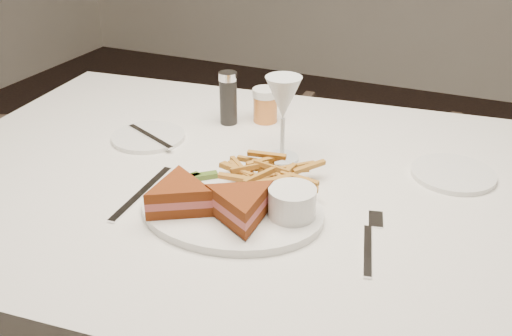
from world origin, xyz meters
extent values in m
cube|color=silver|center=(0.07, -0.25, 0.38)|extent=(1.46, 1.05, 0.75)
imported|color=#47372B|center=(0.07, 0.57, 0.30)|extent=(0.59, 0.55, 0.59)
ellipsoid|color=white|center=(0.06, -0.38, 0.76)|extent=(0.34, 0.28, 0.01)
cube|color=silver|center=(-0.12, -0.39, 0.75)|extent=(0.03, 0.21, 0.00)
cylinder|color=white|center=(-0.24, -0.18, 0.76)|extent=(0.16, 0.16, 0.01)
cylinder|color=white|center=(0.40, -0.09, 0.76)|extent=(0.16, 0.16, 0.01)
cylinder|color=black|center=(-0.11, -0.03, 0.81)|extent=(0.04, 0.04, 0.12)
cylinder|color=orange|center=(-0.04, 0.01, 0.79)|extent=(0.06, 0.06, 0.08)
cube|color=#466423|center=(-0.03, -0.31, 0.77)|extent=(0.05, 0.05, 0.01)
cube|color=#466423|center=(-0.05, -0.34, 0.77)|extent=(0.04, 0.06, 0.01)
cylinder|color=white|center=(0.17, -0.37, 0.79)|extent=(0.08, 0.08, 0.05)
camera|label=1|loc=(0.44, -1.13, 1.28)|focal=40.00mm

